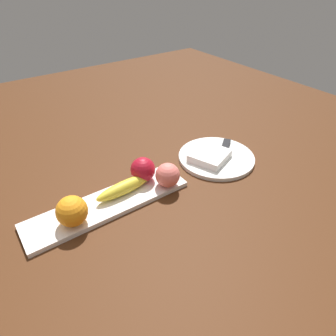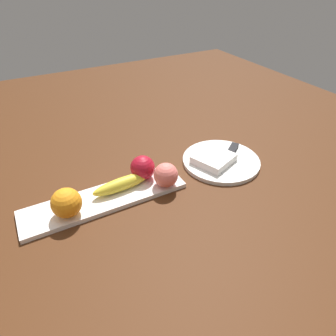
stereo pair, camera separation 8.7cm
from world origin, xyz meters
TOP-DOWN VIEW (x-y plane):
  - ground_plane at (0.00, 0.00)m, footprint 2.40×2.40m
  - fruit_tray at (0.03, -0.01)m, footprint 0.45×0.11m
  - apple at (-0.09, -0.04)m, footprint 0.07×0.07m
  - banana at (-0.02, -0.02)m, footprint 0.17×0.05m
  - orange_near_apple at (0.13, 0.01)m, footprint 0.08×0.08m
  - peach at (-0.14, 0.02)m, footprint 0.07×0.07m
  - dinner_plate at (-0.36, -0.01)m, footprint 0.25×0.25m
  - folded_napkin at (-0.33, -0.01)m, footprint 0.14×0.14m
  - knife at (-0.40, -0.02)m, footprint 0.16×0.13m

SIDE VIEW (x-z plane):
  - ground_plane at x=0.00m, z-range 0.00..0.00m
  - dinner_plate at x=-0.36m, z-range 0.00..0.01m
  - fruit_tray at x=0.03m, z-range 0.00..0.01m
  - knife at x=-0.40m, z-range 0.01..0.02m
  - folded_napkin at x=-0.33m, z-range 0.01..0.04m
  - banana at x=-0.02m, z-range 0.01..0.05m
  - peach at x=-0.14m, z-range 0.01..0.08m
  - apple at x=-0.09m, z-range 0.01..0.08m
  - orange_near_apple at x=0.13m, z-range 0.01..0.09m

